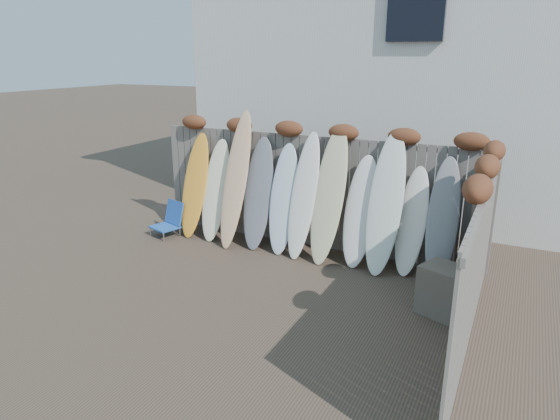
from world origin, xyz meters
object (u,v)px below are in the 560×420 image
at_px(beach_chair, 170,220).
at_px(surfboard_0, 195,185).
at_px(lattice_panel, 470,248).
at_px(wooden_crate, 444,291).

bearing_deg(beach_chair, surfboard_0, 32.65).
height_order(lattice_panel, surfboard_0, surfboard_0).
xyz_separation_m(beach_chair, lattice_panel, (5.44, -0.34, 0.50)).
relative_size(beach_chair, wooden_crate, 0.95).
bearing_deg(beach_chair, wooden_crate, -9.39).
relative_size(lattice_panel, surfboard_0, 0.80).
height_order(wooden_crate, surfboard_0, surfboard_0).
bearing_deg(wooden_crate, surfboard_0, 166.59).
height_order(beach_chair, lattice_panel, lattice_panel).
relative_size(beach_chair, lattice_panel, 0.40).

